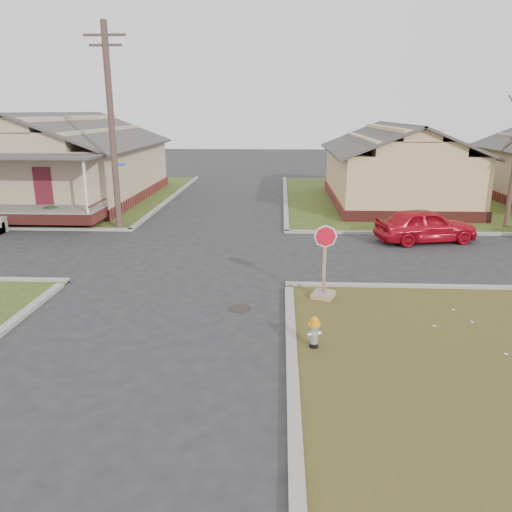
{
  "coord_description": "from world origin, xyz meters",
  "views": [
    {
      "loc": [
        3.3,
        -13.48,
        5.33
      ],
      "look_at": [
        2.58,
        1.0,
        1.1
      ],
      "focal_mm": 35.0,
      "sensor_mm": 36.0,
      "label": 1
    }
  ],
  "objects_px": {
    "utility_pole": "(112,127)",
    "fire_hydrant": "(314,330)",
    "stop_sign": "(324,282)",
    "red_sedan": "(426,225)"
  },
  "relations": [
    {
      "from": "fire_hydrant",
      "to": "stop_sign",
      "type": "relative_size",
      "value": 0.35
    },
    {
      "from": "utility_pole",
      "to": "fire_hydrant",
      "type": "bearing_deg",
      "value": -54.79
    },
    {
      "from": "stop_sign",
      "to": "red_sedan",
      "type": "bearing_deg",
      "value": 75.45
    },
    {
      "from": "fire_hydrant",
      "to": "utility_pole",
      "type": "bearing_deg",
      "value": 104.21
    },
    {
      "from": "fire_hydrant",
      "to": "stop_sign",
      "type": "bearing_deg",
      "value": 60.7
    },
    {
      "from": "stop_sign",
      "to": "utility_pole",
      "type": "bearing_deg",
      "value": 156.0
    },
    {
      "from": "fire_hydrant",
      "to": "red_sedan",
      "type": "height_order",
      "value": "red_sedan"
    },
    {
      "from": "utility_pole",
      "to": "red_sedan",
      "type": "bearing_deg",
      "value": -6.74
    },
    {
      "from": "utility_pole",
      "to": "red_sedan",
      "type": "xyz_separation_m",
      "value": [
        13.6,
        -1.61,
        -3.95
      ]
    },
    {
      "from": "utility_pole",
      "to": "fire_hydrant",
      "type": "xyz_separation_m",
      "value": [
        8.32,
        -11.79,
        -4.19
      ]
    }
  ]
}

